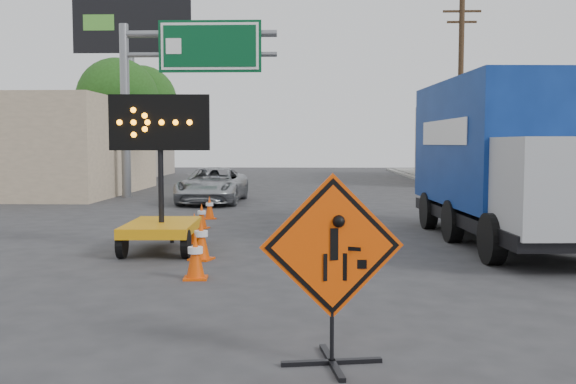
{
  "coord_description": "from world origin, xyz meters",
  "views": [
    {
      "loc": [
        0.76,
        -7.21,
        2.14
      ],
      "look_at": [
        0.42,
        3.25,
        1.34
      ],
      "focal_mm": 40.0,
      "sensor_mm": 36.0,
      "label": 1
    }
  ],
  "objects_px": {
    "arrow_board": "(161,217)",
    "box_truck": "(503,169)",
    "pickup_truck": "(213,185)",
    "construction_sign": "(332,265)"
  },
  "relations": [
    {
      "from": "arrow_board",
      "to": "box_truck",
      "type": "bearing_deg",
      "value": 9.32
    },
    {
      "from": "arrow_board",
      "to": "pickup_truck",
      "type": "bearing_deg",
      "value": 90.99
    },
    {
      "from": "box_truck",
      "to": "construction_sign",
      "type": "bearing_deg",
      "value": -119.62
    },
    {
      "from": "construction_sign",
      "to": "arrow_board",
      "type": "relative_size",
      "value": 0.6
    },
    {
      "from": "arrow_board",
      "to": "pickup_truck",
      "type": "height_order",
      "value": "arrow_board"
    },
    {
      "from": "box_truck",
      "to": "pickup_truck",
      "type": "bearing_deg",
      "value": 127.23
    },
    {
      "from": "construction_sign",
      "to": "pickup_truck",
      "type": "bearing_deg",
      "value": 93.12
    },
    {
      "from": "pickup_truck",
      "to": "box_truck",
      "type": "relative_size",
      "value": 0.61
    },
    {
      "from": "arrow_board",
      "to": "box_truck",
      "type": "xyz_separation_m",
      "value": [
        7.09,
        1.43,
        0.91
      ]
    },
    {
      "from": "arrow_board",
      "to": "pickup_truck",
      "type": "xyz_separation_m",
      "value": [
        -0.57,
        10.52,
        -0.05
      ]
    }
  ]
}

